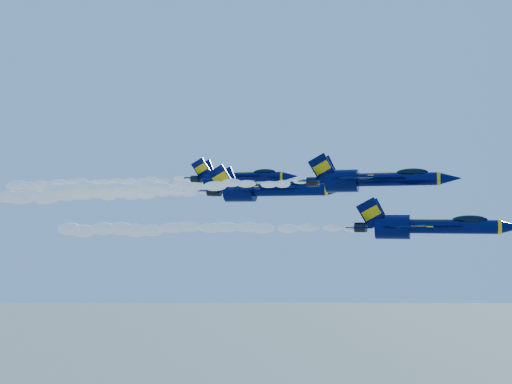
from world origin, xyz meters
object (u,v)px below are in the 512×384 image
(jet_lead, at_px, (426,226))
(jet_second, at_px, (372,179))
(jet_third, at_px, (267,190))
(jet_fourth, at_px, (237,177))

(jet_lead, height_order, jet_second, jet_second)
(jet_third, bearing_deg, jet_fourth, 128.52)
(jet_second, height_order, jet_fourth, jet_fourth)
(jet_third, relative_size, jet_fourth, 1.12)
(jet_lead, xyz_separation_m, jet_third, (-21.51, 15.14, 4.76))
(jet_lead, distance_m, jet_third, 26.73)
(jet_lead, distance_m, jet_fourth, 39.98)
(jet_lead, relative_size, jet_fourth, 0.91)
(jet_third, distance_m, jet_fourth, 13.60)
(jet_second, bearing_deg, jet_lead, -44.99)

